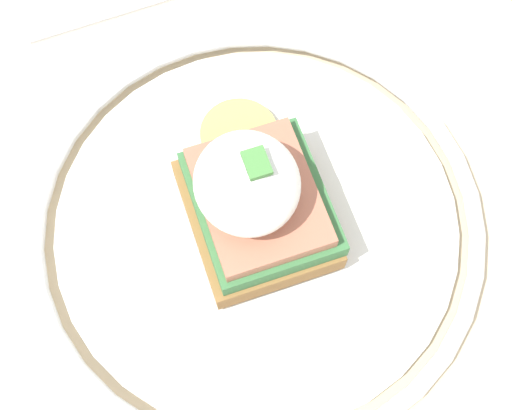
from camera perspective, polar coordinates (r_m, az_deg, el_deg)
name	(u,v)px	position (r m, az deg, el deg)	size (l,w,h in m)	color
ground_plane	(291,380)	(1.15, 2.81, -13.80)	(6.00, 6.00, 0.00)	#B2ADA3
dining_table	(326,260)	(0.56, 5.65, -4.40)	(0.90, 0.80, 0.73)	#C6B28E
plate	(256,222)	(0.43, 0.00, -1.38)	(0.27, 0.27, 0.02)	silver
sandwich	(253,194)	(0.40, -0.25, 0.87)	(0.13, 0.08, 0.08)	olive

